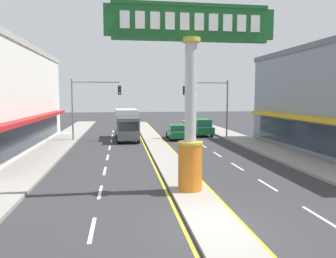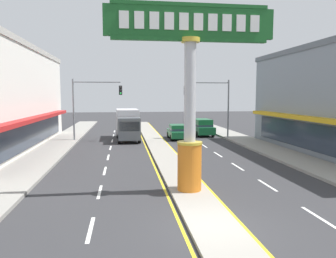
# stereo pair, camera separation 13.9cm
# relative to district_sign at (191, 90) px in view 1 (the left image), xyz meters

# --- Properties ---
(ground_plane) EXTENTS (160.00, 160.00, 0.00)m
(ground_plane) POSITION_rel_district_sign_xyz_m (0.00, -4.10, -4.83)
(ground_plane) COLOR #303033
(median_strip) EXTENTS (1.83, 52.00, 0.14)m
(median_strip) POSITION_rel_district_sign_xyz_m (0.00, 13.90, -4.76)
(median_strip) COLOR gray
(median_strip) RESTS_ON ground
(sidewalk_left) EXTENTS (2.98, 60.00, 0.18)m
(sidewalk_left) POSITION_rel_district_sign_xyz_m (-9.01, 11.90, -4.74)
(sidewalk_left) COLOR gray
(sidewalk_left) RESTS_ON ground
(sidewalk_right) EXTENTS (2.98, 60.00, 0.18)m
(sidewalk_right) POSITION_rel_district_sign_xyz_m (9.01, 11.90, -4.74)
(sidewalk_right) COLOR gray
(sidewalk_right) RESTS_ON ground
(lane_markings) EXTENTS (8.57, 52.00, 0.01)m
(lane_markings) POSITION_rel_district_sign_xyz_m (0.00, 12.55, -4.82)
(lane_markings) COLOR silver
(lane_markings) RESTS_ON ground
(district_sign) EXTENTS (7.74, 1.18, 8.53)m
(district_sign) POSITION_rel_district_sign_xyz_m (0.00, 0.00, 0.00)
(district_sign) COLOR orange
(district_sign) RESTS_ON median_strip
(traffic_light_left_side) EXTENTS (4.86, 0.46, 6.20)m
(traffic_light_left_side) POSITION_rel_district_sign_xyz_m (-6.15, 18.24, -0.58)
(traffic_light_left_side) COLOR slate
(traffic_light_left_side) RESTS_ON ground
(traffic_light_right_side) EXTENTS (4.86, 0.46, 6.20)m
(traffic_light_right_side) POSITION_rel_district_sign_xyz_m (6.15, 18.31, -0.58)
(traffic_light_right_side) COLOR slate
(traffic_light_right_side) RESTS_ON ground
(box_truck_near_right_lane) EXTENTS (2.41, 6.97, 3.12)m
(box_truck_near_right_lane) POSITION_rel_district_sign_xyz_m (-2.62, 19.12, -3.13)
(box_truck_near_right_lane) COLOR #4C5156
(box_truck_near_right_lane) RESTS_ON ground
(sedan_far_right_lane) EXTENTS (1.90, 4.33, 1.53)m
(sedan_far_right_lane) POSITION_rel_district_sign_xyz_m (2.56, 18.80, -4.04)
(sedan_far_right_lane) COLOR #14562D
(sedan_far_right_lane) RESTS_ON ground
(suv_near_left_lane) EXTENTS (2.05, 4.64, 1.90)m
(suv_near_left_lane) POSITION_rel_district_sign_xyz_m (5.87, 21.38, -3.84)
(suv_near_left_lane) COLOR #14562D
(suv_near_left_lane) RESTS_ON ground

